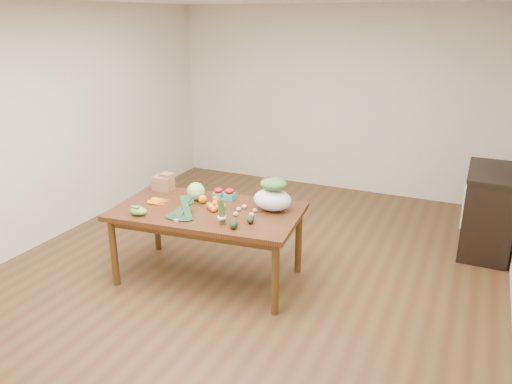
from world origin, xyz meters
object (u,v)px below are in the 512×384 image
at_px(asparagus_bundle, 222,211).
at_px(salad_bag, 272,196).
at_px(dining_table, 209,244).
at_px(paper_bag, 162,182).
at_px(mandarin_cluster, 216,204).
at_px(cabbage, 196,191).
at_px(kale_bunch, 181,210).
at_px(cabinet, 488,211).

bearing_deg(asparagus_bundle, salad_bag, 54.99).
distance_m(dining_table, salad_bag, 0.82).
relative_size(paper_bag, mandarin_cluster, 1.47).
relative_size(asparagus_bundle, salad_bag, 0.66).
relative_size(cabbage, kale_bunch, 0.46).
height_order(asparagus_bundle, salad_bag, salad_bag).
bearing_deg(cabbage, cabinet, 31.80).
xyz_separation_m(dining_table, paper_bag, (-0.72, 0.29, 0.47)).
bearing_deg(cabbage, dining_table, -37.82).
bearing_deg(asparagus_bundle, kale_bunch, 177.32).
height_order(dining_table, salad_bag, salad_bag).
bearing_deg(paper_bag, cabinet, 26.20).
height_order(mandarin_cluster, asparagus_bundle, asparagus_bundle).
bearing_deg(dining_table, cabbage, 136.14).
relative_size(dining_table, salad_bag, 4.76).
distance_m(mandarin_cluster, kale_bunch, 0.37).
bearing_deg(mandarin_cluster, dining_table, -155.52).
distance_m(cabbage, kale_bunch, 0.49).
xyz_separation_m(kale_bunch, asparagus_bundle, (0.42, 0.02, 0.05)).
bearing_deg(cabinet, dining_table, -143.15).
bearing_deg(paper_bag, salad_bag, -2.20).
relative_size(cabinet, kale_bunch, 2.55).
xyz_separation_m(cabbage, salad_bag, (0.82, 0.06, 0.06)).
bearing_deg(asparagus_bundle, dining_table, 132.89).
bearing_deg(kale_bunch, paper_bag, 130.06).
xyz_separation_m(dining_table, cabbage, (-0.23, 0.18, 0.47)).
relative_size(mandarin_cluster, asparagus_bundle, 0.72).
relative_size(cabinet, salad_bag, 2.69).
bearing_deg(mandarin_cluster, cabinet, 37.18).
xyz_separation_m(cabinet, asparagus_bundle, (-2.22, -2.15, 0.40)).
bearing_deg(cabinet, kale_bunch, -140.41).
bearing_deg(paper_bag, dining_table, -22.28).
bearing_deg(cabbage, asparagus_bundle, -39.69).
relative_size(dining_table, paper_bag, 6.84).
bearing_deg(salad_bag, kale_bunch, -142.62).
distance_m(kale_bunch, asparagus_bundle, 0.42).
height_order(dining_table, kale_bunch, kale_bunch).
height_order(mandarin_cluster, salad_bag, salad_bag).
relative_size(paper_bag, asparagus_bundle, 1.06).
bearing_deg(cabbage, kale_bunch, -75.62).
height_order(cabinet, asparagus_bundle, asparagus_bundle).
relative_size(cabinet, mandarin_cluster, 5.67).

